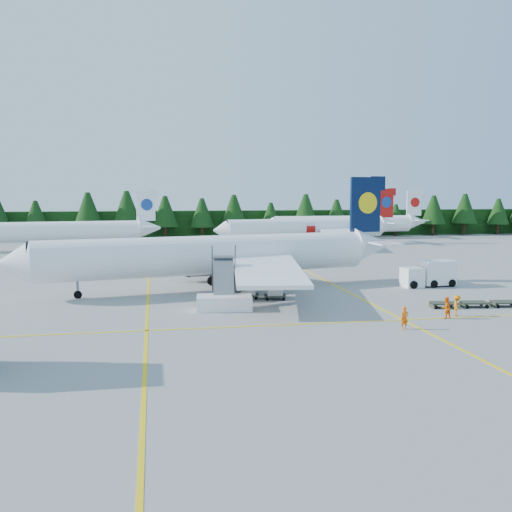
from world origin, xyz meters
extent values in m
plane|color=#9C9C96|center=(0.00, 0.00, 0.00)|extent=(320.00, 320.00, 0.00)
cube|color=yellow|center=(-14.00, 20.00, 0.01)|extent=(0.25, 120.00, 0.01)
cube|color=yellow|center=(6.00, 20.00, 0.01)|extent=(0.25, 120.00, 0.01)
cube|color=yellow|center=(0.00, -6.00, 0.01)|extent=(80.00, 0.25, 0.01)
cube|color=black|center=(0.00, 82.00, 3.00)|extent=(220.00, 4.00, 6.00)
cylinder|color=white|center=(-7.79, 10.82, 3.64)|extent=(34.48, 10.64, 4.04)
cone|color=white|center=(-26.02, 7.20, 3.64)|extent=(3.56, 4.51, 4.04)
cube|color=#071434|center=(10.54, 14.45, 8.69)|extent=(3.83, 1.09, 6.26)
cube|color=white|center=(-6.49, 19.83, 3.03)|extent=(12.68, 16.18, 1.15)
cylinder|color=slate|center=(-7.94, 16.76, 1.62)|extent=(3.78, 2.75, 2.12)
cube|color=white|center=(-3.15, 2.98, 3.03)|extent=(7.81, 15.76, 1.15)
cylinder|color=slate|center=(-5.66, 5.27, 1.62)|extent=(3.78, 2.75, 2.12)
cylinder|color=slate|center=(-20.59, 8.28, 0.86)|extent=(0.24, 0.24, 1.72)
cylinder|color=white|center=(15.40, 57.13, 3.34)|extent=(31.73, 9.00, 3.71)
cone|color=white|center=(-1.44, 54.23, 3.34)|extent=(3.19, 4.10, 3.71)
cube|color=#AF110B|center=(32.32, 60.03, 7.98)|extent=(3.53, 0.92, 5.76)
cube|color=white|center=(16.80, 65.37, 2.78)|extent=(11.41, 14.91, 1.05)
cylinder|color=slate|center=(15.40, 62.59, 1.49)|extent=(3.44, 2.46, 1.95)
cube|color=white|center=(19.48, 49.82, 2.78)|extent=(7.51, 14.58, 1.05)
cylinder|color=slate|center=(17.22, 51.98, 1.49)|extent=(3.44, 2.46, 1.95)
cylinder|color=slate|center=(3.58, 55.10, 0.79)|extent=(0.22, 0.22, 1.58)
cylinder|color=white|center=(-31.09, 57.10, 3.22)|extent=(30.67, 7.12, 3.58)
cube|color=white|center=(-14.63, 59.03, 7.70)|extent=(3.42, 0.71, 5.55)
cylinder|color=white|center=(27.55, 72.00, 3.24)|extent=(30.63, 3.62, 3.60)
cone|color=white|center=(10.98, 71.99, 3.24)|extent=(2.52, 3.60, 3.60)
cube|color=white|center=(44.22, 72.01, 7.75)|extent=(3.42, 0.32, 5.59)
cylinder|color=slate|center=(15.91, 71.99, 0.72)|extent=(0.22, 0.22, 1.44)
cube|color=white|center=(-7.47, 0.51, 0.62)|extent=(4.94, 2.94, 1.23)
cube|color=slate|center=(-7.24, 2.74, 2.58)|extent=(2.24, 4.63, 3.33)
cube|color=slate|center=(-7.01, 4.97, 4.09)|extent=(2.15, 1.54, 0.13)
cube|color=white|center=(13.79, 8.76, 1.04)|extent=(2.13, 2.13, 2.08)
cube|color=black|center=(13.79, 8.76, 1.54)|extent=(1.83, 2.01, 0.89)
cube|color=white|center=(16.75, 8.99, 1.49)|extent=(3.73, 2.45, 2.58)
cube|color=#313728|center=(11.61, -2.09, 0.42)|extent=(2.41, 1.71, 0.13)
cube|color=#313728|center=(14.38, -2.33, 0.42)|extent=(2.41, 1.71, 0.13)
cube|color=#313728|center=(17.16, -2.58, 0.42)|extent=(2.41, 1.71, 0.13)
cube|color=#313728|center=(-4.59, 5.32, 0.37)|extent=(2.24, 1.87, 0.13)
cube|color=#A5A8AA|center=(-4.59, 5.32, 1.14)|extent=(1.63, 1.59, 1.42)
cube|color=#313728|center=(-2.15, 4.43, 0.37)|extent=(2.24, 1.87, 0.13)
cube|color=#A5A8AA|center=(-2.15, 4.43, 1.14)|extent=(1.63, 1.59, 1.42)
imported|color=#FF5B05|center=(4.77, -8.88, 0.85)|extent=(0.67, 0.49, 1.70)
imported|color=#FC6305|center=(9.62, -6.06, 0.88)|extent=(0.99, 0.85, 1.75)
imported|color=orange|center=(10.94, -5.41, 0.87)|extent=(0.73, 0.85, 1.73)
camera|label=1|loc=(-13.39, -47.55, 10.04)|focal=40.00mm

